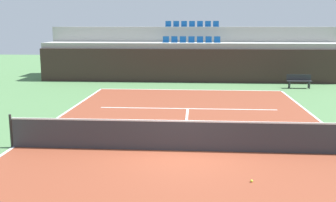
{
  "coord_description": "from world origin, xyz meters",
  "views": [
    {
      "loc": [
        0.38,
        -11.96,
        3.85
      ],
      "look_at": [
        -0.62,
        2.0,
        1.2
      ],
      "focal_mm": 42.79,
      "sensor_mm": 36.0,
      "label": 1
    }
  ],
  "objects": [
    {
      "name": "ground_plane",
      "position": [
        0.0,
        0.0,
        0.0
      ],
      "size": [
        80.0,
        80.0,
        0.0
      ],
      "primitive_type": "plane",
      "color": "#477042"
    },
    {
      "name": "court_surface",
      "position": [
        0.0,
        0.0,
        0.01
      ],
      "size": [
        11.0,
        24.0,
        0.01
      ],
      "primitive_type": "cube",
      "color": "brown",
      "rests_on": "ground_plane"
    },
    {
      "name": "baseline_far",
      "position": [
        0.0,
        11.95,
        0.01
      ],
      "size": [
        11.0,
        0.1,
        0.0
      ],
      "primitive_type": "cube",
      "color": "white",
      "rests_on": "court_surface"
    },
    {
      "name": "sideline_left",
      "position": [
        -5.45,
        0.0,
        0.01
      ],
      "size": [
        0.1,
        24.0,
        0.0
      ],
      "primitive_type": "cube",
      "color": "white",
      "rests_on": "court_surface"
    },
    {
      "name": "service_line_far",
      "position": [
        0.0,
        6.4,
        0.01
      ],
      "size": [
        8.26,
        0.1,
        0.0
      ],
      "primitive_type": "cube",
      "color": "white",
      "rests_on": "court_surface"
    },
    {
      "name": "centre_service_line",
      "position": [
        0.0,
        3.2,
        0.01
      ],
      "size": [
        0.1,
        6.4,
        0.0
      ],
      "primitive_type": "cube",
      "color": "white",
      "rests_on": "court_surface"
    },
    {
      "name": "back_wall",
      "position": [
        0.0,
        15.33,
        1.14
      ],
      "size": [
        20.94,
        0.3,
        2.27
      ],
      "primitive_type": "cube",
      "color": "#33231E",
      "rests_on": "ground_plane"
    },
    {
      "name": "stands_tier_lower",
      "position": [
        0.0,
        16.68,
        1.32
      ],
      "size": [
        20.94,
        2.4,
        2.65
      ],
      "primitive_type": "cube",
      "color": "#9E9E99",
      "rests_on": "ground_plane"
    },
    {
      "name": "stands_tier_upper",
      "position": [
        0.0,
        19.08,
        1.87
      ],
      "size": [
        20.94,
        2.4,
        3.74
      ],
      "primitive_type": "cube",
      "color": "#9E9E99",
      "rests_on": "ground_plane"
    },
    {
      "name": "seating_row_lower",
      "position": [
        0.0,
        16.77,
        2.77
      ],
      "size": [
        4.09,
        0.44,
        0.44
      ],
      "color": "#145193",
      "rests_on": "stands_tier_lower"
    },
    {
      "name": "seating_row_upper",
      "position": [
        0.0,
        19.17,
        3.87
      ],
      "size": [
        4.09,
        0.44,
        0.44
      ],
      "color": "#145193",
      "rests_on": "stands_tier_upper"
    },
    {
      "name": "tennis_net",
      "position": [
        0.0,
        0.0,
        0.51
      ],
      "size": [
        11.08,
        0.08,
        1.07
      ],
      "color": "black",
      "rests_on": "court_surface"
    },
    {
      "name": "player_bench",
      "position": [
        6.76,
        13.19,
        0.51
      ],
      "size": [
        1.5,
        0.4,
        0.85
      ],
      "color": "#232328",
      "rests_on": "ground_plane"
    },
    {
      "name": "tennis_ball_0",
      "position": [
        1.79,
        -2.43,
        0.04
      ],
      "size": [
        0.07,
        0.07,
        0.07
      ],
      "primitive_type": "sphere",
      "color": "#CCE033",
      "rests_on": "court_surface"
    }
  ]
}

